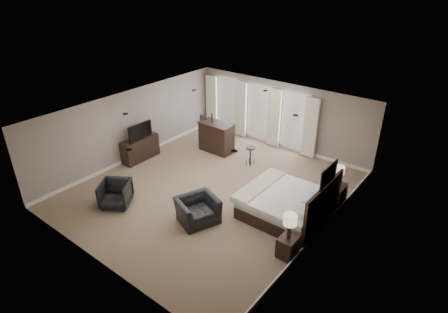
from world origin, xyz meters
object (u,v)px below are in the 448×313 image
Objects in this scene: lamp_far at (338,176)px; bar_counter at (217,137)px; nightstand_far at (336,194)px; armchair_near at (197,206)px; dresser at (140,149)px; bed at (287,194)px; nightstand_near at (288,247)px; desk_chair at (209,130)px; lamp_near at (290,227)px; bar_stool_right at (250,156)px; armchair_far at (115,193)px; bar_stool_left at (210,130)px; tv at (139,136)px.

bar_counter is at bearing 173.07° from lamp_far.
armchair_near is (-2.72, -3.19, 0.15)m from nightstand_far.
nightstand_far is 1.06× the size of lamp_far.
dresser is (-6.92, -1.66, 0.10)m from nightstand_far.
lamp_far is at bearing 58.46° from bed.
dresser is at bearing 169.82° from nightstand_near.
nightstand_near is 6.99m from desk_chair.
bar_counter is at bearing 145.50° from lamp_near.
bar_counter is 1.69m from bar_stool_right.
armchair_far reaches higher than bar_stool_left.
lamp_far is 5.89m from desk_chair.
nightstand_near is 7.03m from dresser.
lamp_near is 0.99× the size of bar_stool_right.
bed is 3.31× the size of lamp_near.
desk_chair is (-5.80, 3.89, -0.30)m from lamp_near.
desk_chair is (-5.80, 3.89, 0.32)m from nightstand_near.
nightstand_near is 0.80× the size of lamp_near.
bar_stool_left reaches higher than nightstand_near.
bar_stool_left is 0.47m from desk_chair.
armchair_near reaches higher than bar_stool_left.
lamp_near is 2.77m from armchair_near.
armchair_far reaches higher than nightstand_far.
armchair_far is at bearing -110.07° from bar_stool_right.
nightstand_far is 0.81× the size of bar_stool_left.
bar_stool_right is 0.58× the size of desk_chair.
bed is 1.90× the size of desk_chair.
armchair_far is (-4.27, -2.68, -0.29)m from bed.
lamp_far reaches higher than lamp_near.
lamp_far is at bearing -12.45° from bar_stool_left.
armchair_near is (-1.83, -1.74, -0.24)m from bed.
bed is at bearing -179.99° from desk_chair.
armchair_far reaches higher than bar_stool_right.
armchair_far is at bearing -141.29° from nightstand_far.
armchair_far is 0.73× the size of desk_chair.
desk_chair reaches higher than armchair_far.
lamp_near is at bearing -10.18° from dresser.
armchair_near is (-2.72, -0.29, 0.21)m from nightstand_near.
bed reaches higher than nightstand_near.
nightstand_far is 0.76× the size of armchair_far.
bar_stool_right is (-2.57, 1.96, -0.38)m from bed.
lamp_far is 0.42× the size of dresser.
nightstand_near is at bearing -10.18° from dresser.
desk_chair is at bearing 153.60° from bed.
lamp_far is at bearing 0.00° from nightstand_far.
armchair_near is 1.34× the size of bar_stool_left.
bar_stool_left is (0.87, 2.99, -0.51)m from tv.
tv is at bearing 169.82° from lamp_near.
bar_counter is (-2.41, 3.81, 0.10)m from armchair_near.
bar_stool_left is (-6.05, 1.33, -0.56)m from lamp_far.
bar_stool_left is (0.87, 2.99, -0.02)m from dresser.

